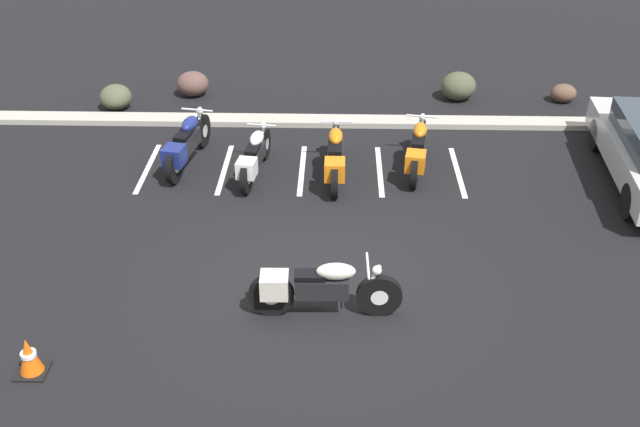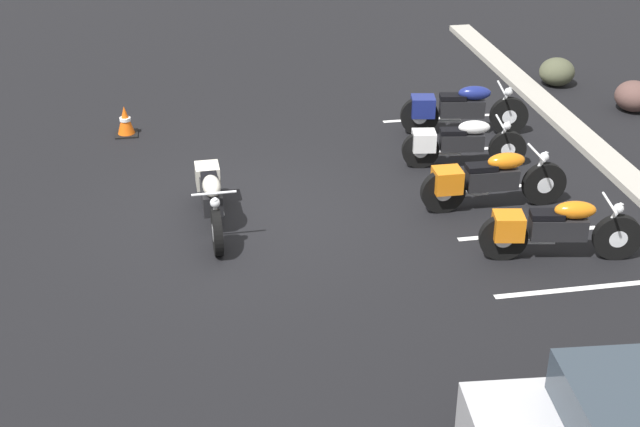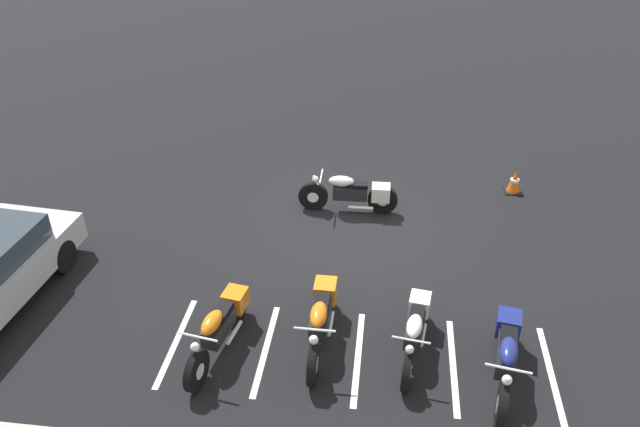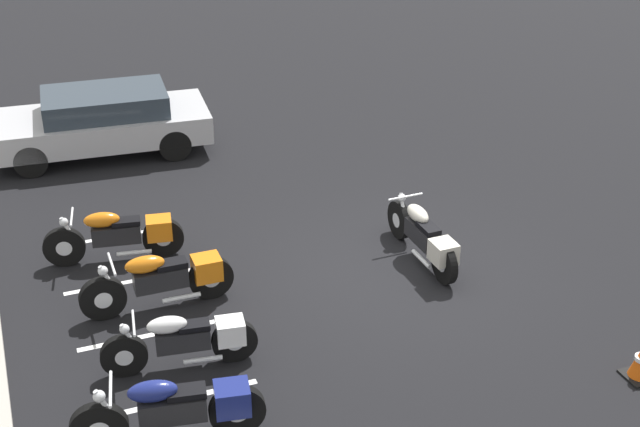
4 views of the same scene
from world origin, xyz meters
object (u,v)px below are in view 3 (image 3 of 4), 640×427
object	(u,v)px
parked_bike_0	(506,353)
parked_bike_3	(220,325)
parked_bike_1	(415,329)
traffic_cone	(514,182)
motorcycle_cream_featured	(353,193)
parked_bike_2	(321,317)

from	to	relation	value
parked_bike_0	parked_bike_3	world-z (taller)	parked_bike_0
parked_bike_1	parked_bike_3	xyz separation A→B (m)	(3.11, 0.33, 0.03)
parked_bike_0	traffic_cone	distance (m)	5.97
parked_bike_1	parked_bike_3	size ratio (longest dim) A/B	0.94
motorcycle_cream_featured	parked_bike_3	bearing A→B (deg)	66.98
parked_bike_3	motorcycle_cream_featured	bearing A→B (deg)	167.82
parked_bike_1	parked_bike_2	xyz separation A→B (m)	(1.53, -0.04, 0.04)
parked_bike_2	parked_bike_3	size ratio (longest dim) A/B	1.03
motorcycle_cream_featured	parked_bike_0	bearing A→B (deg)	119.22
motorcycle_cream_featured	parked_bike_1	xyz separation A→B (m)	(-1.31, 4.15, -0.02)
motorcycle_cream_featured	parked_bike_2	world-z (taller)	parked_bike_2
parked_bike_2	traffic_cone	world-z (taller)	parked_bike_2
motorcycle_cream_featured	parked_bike_1	size ratio (longest dim) A/B	1.06
parked_bike_1	parked_bike_2	bearing A→B (deg)	-83.47
parked_bike_1	traffic_cone	xyz separation A→B (m)	(-2.35, -5.46, -0.18)
motorcycle_cream_featured	parked_bike_3	distance (m)	4.83
parked_bike_3	parked_bike_0	bearing A→B (deg)	98.41
parked_bike_1	motorcycle_cream_featured	bearing A→B (deg)	-154.42
parked_bike_2	parked_bike_3	xyz separation A→B (m)	(1.58, 0.37, -0.01)
motorcycle_cream_featured	parked_bike_0	xyz separation A→B (m)	(-2.68, 4.58, 0.02)
parked_bike_0	traffic_cone	bearing A→B (deg)	-179.61
parked_bike_0	parked_bike_2	world-z (taller)	parked_bike_0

